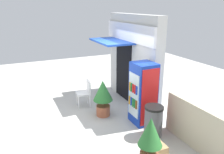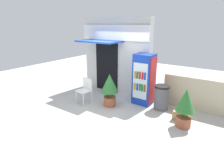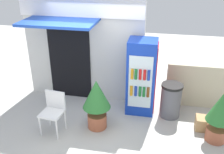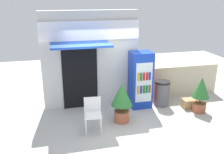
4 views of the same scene
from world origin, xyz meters
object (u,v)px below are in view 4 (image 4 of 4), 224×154
object	(u,v)px
potted_plant_curbside	(201,92)
cardboard_box	(188,103)
potted_plant_near_shop	(122,99)
drink_cooler	(141,80)
plastic_chair	(93,112)
trash_bin	(162,93)

from	to	relation	value
potted_plant_curbside	cardboard_box	bearing A→B (deg)	115.57
potted_plant_near_shop	cardboard_box	world-z (taller)	potted_plant_near_shop
drink_cooler	plastic_chair	bearing A→B (deg)	-146.50
drink_cooler	trash_bin	distance (m)	0.86
trash_bin	cardboard_box	distance (m)	0.89
potted_plant_near_shop	cardboard_box	size ratio (longest dim) A/B	2.85
plastic_chair	cardboard_box	size ratio (longest dim) A/B	2.24
plastic_chair	potted_plant_near_shop	world-z (taller)	potted_plant_near_shop
potted_plant_curbside	plastic_chair	bearing A→B (deg)	-174.82
potted_plant_near_shop	trash_bin	bearing A→B (deg)	25.90
drink_cooler	trash_bin	world-z (taller)	drink_cooler
plastic_chair	trash_bin	distance (m)	2.66
trash_bin	cardboard_box	size ratio (longest dim) A/B	2.06
trash_bin	potted_plant_near_shop	bearing A→B (deg)	-154.10
cardboard_box	potted_plant_curbside	bearing A→B (deg)	-64.43
cardboard_box	plastic_chair	bearing A→B (deg)	-168.53
potted_plant_curbside	trash_bin	xyz separation A→B (m)	(-0.92, 0.74, -0.24)
plastic_chair	trash_bin	size ratio (longest dim) A/B	1.09
potted_plant_near_shop	trash_bin	size ratio (longest dim) A/B	1.39
trash_bin	cardboard_box	bearing A→B (deg)	-27.62
drink_cooler	potted_plant_near_shop	world-z (taller)	drink_cooler
trash_bin	drink_cooler	bearing A→B (deg)	171.58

